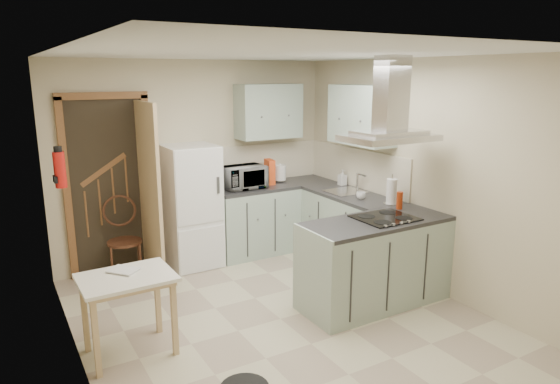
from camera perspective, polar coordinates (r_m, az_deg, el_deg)
floor at (r=5.01m, az=0.06°, el=-14.30°), size 4.20×4.20×0.00m
ceiling at (r=4.44m, az=0.07°, el=15.58°), size 4.20×4.20×0.00m
back_wall at (r=6.43m, az=-9.49°, el=3.53°), size 3.60×0.00×3.60m
left_wall at (r=4.00m, az=-22.78°, el=-3.34°), size 0.00×4.20×4.20m
right_wall at (r=5.68m, az=15.93°, el=1.90°), size 0.00×4.20×4.20m
doorway at (r=6.14m, az=-18.91°, el=0.62°), size 1.10×0.12×2.10m
fridge at (r=6.20m, az=-10.03°, el=-1.61°), size 0.60×0.60×1.50m
counter_back at (r=6.61m, az=-2.93°, el=-3.17°), size 1.08×0.60×0.90m
counter_right at (r=6.49m, az=6.46°, el=-3.54°), size 0.60×1.95×0.90m
splashback at (r=6.83m, az=-1.88°, el=3.43°), size 1.68×0.02×0.50m
wall_cabinet_back at (r=6.60m, az=-1.32°, el=9.20°), size 0.85×0.35×0.70m
wall_cabinet_right at (r=6.10m, az=9.32°, el=8.69°), size 0.35×0.90×0.70m
peninsula at (r=5.25m, az=10.86°, el=-7.85°), size 1.55×0.65×0.90m
hob at (r=5.17m, az=11.92°, el=-2.90°), size 0.58×0.50×0.01m
extractor_hood at (r=5.01m, az=12.36°, el=6.08°), size 0.90×0.55×0.10m
sink at (r=6.24m, az=7.53°, el=0.06°), size 0.45×0.40×0.01m
fire_extinguisher at (r=4.83m, az=-23.86°, el=2.33°), size 0.10×0.10×0.32m
drop_leaf_table at (r=4.50m, az=-16.86°, el=-13.29°), size 0.76×0.58×0.70m
bentwood_chair at (r=6.05m, az=-17.34°, el=-5.48°), size 0.45×0.45×0.88m
microwave at (r=6.37m, az=-4.15°, el=1.70°), size 0.53×0.37×0.29m
kettle at (r=6.77m, az=-0.01°, el=2.23°), size 0.17×0.17×0.24m
cereal_box at (r=6.62m, az=-1.19°, el=2.34°), size 0.12×0.23×0.33m
soap_bottle at (r=6.59m, az=7.14°, el=1.65°), size 0.10×0.10×0.20m
paper_towel at (r=5.71m, az=12.64°, el=0.09°), size 0.12×0.12×0.30m
cup at (r=5.90m, az=9.23°, el=-0.41°), size 0.14×0.14×0.08m
red_bottle at (r=5.54m, az=13.50°, el=-0.95°), size 0.08×0.08×0.19m
book at (r=4.38m, az=-18.18°, el=-8.38°), size 0.28×0.29×0.11m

